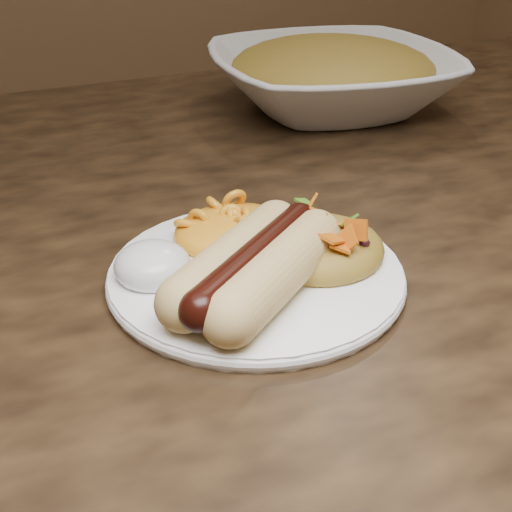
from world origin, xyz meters
name	(u,v)px	position (x,y,z in m)	size (l,w,h in m)	color
table	(144,336)	(0.00, 0.00, 0.66)	(1.60, 0.90, 0.75)	#422D18
plate	(256,275)	(0.06, -0.10, 0.76)	(0.21, 0.21, 0.01)	white
hotdog	(255,265)	(0.05, -0.12, 0.78)	(0.12, 0.13, 0.04)	#E9C374
mac_and_cheese	(234,215)	(0.07, -0.05, 0.78)	(0.09, 0.08, 0.04)	#F4A323
sour_cream	(152,255)	(-0.01, -0.08, 0.78)	(0.05, 0.05, 0.03)	white
taco_salad	(320,237)	(0.11, -0.10, 0.78)	(0.09, 0.09, 0.04)	#B43C15
serving_bowl	(332,80)	(0.30, 0.23, 0.78)	(0.28, 0.28, 0.07)	white
bowl_filling	(333,66)	(0.30, 0.23, 0.80)	(0.24, 0.24, 0.06)	#B43C15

